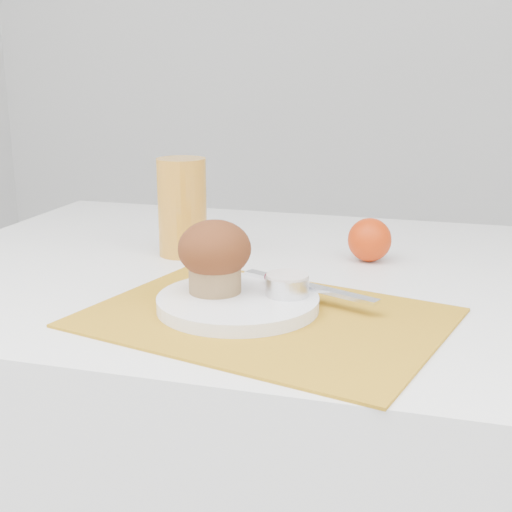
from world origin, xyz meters
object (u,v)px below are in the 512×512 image
(table, at_px, (301,494))
(orange, at_px, (370,240))
(juice_glass, at_px, (182,207))
(muffin, at_px, (215,255))
(plate, at_px, (238,302))

(table, relative_size, orange, 17.84)
(table, relative_size, juice_glass, 7.79)
(table, xyz_separation_m, muffin, (-0.08, -0.18, 0.44))
(table, distance_m, juice_glass, 0.50)
(plate, xyz_separation_m, muffin, (-0.03, 0.01, 0.06))
(table, height_order, juice_glass, juice_glass)
(table, bearing_deg, orange, 46.18)
(table, bearing_deg, plate, -102.83)
(plate, relative_size, muffin, 2.19)
(orange, xyz_separation_m, muffin, (-0.16, -0.27, 0.03))
(orange, relative_size, muffin, 0.73)
(orange, bearing_deg, table, -133.82)
(plate, distance_m, juice_glass, 0.29)
(plate, bearing_deg, orange, 65.62)
(table, distance_m, plate, 0.43)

